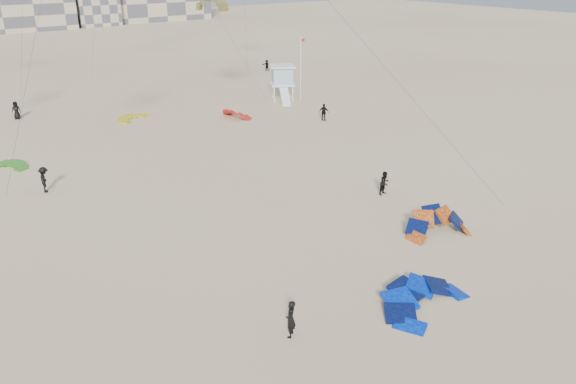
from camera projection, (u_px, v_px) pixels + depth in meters
ground at (333, 311)px, 26.72m from camera, size 320.00×320.00×0.00m
kite_ground_blue at (424, 305)px, 27.19m from camera, size 5.78×6.00×2.48m
kite_ground_orange at (437, 234)px, 34.13m from camera, size 5.13×5.13×4.15m
kite_ground_green at (8, 168)px, 44.95m from camera, size 4.46×4.47×1.02m
kite_ground_red_far at (236, 118)px, 58.95m from camera, size 4.07×3.92×3.00m
kite_ground_yellow at (133, 119)px, 58.47m from camera, size 4.46×4.57×0.65m
kitesurfer_main at (291, 319)px, 24.61m from camera, size 0.77×0.75×1.79m
kitesurfer_b at (385, 183)px, 39.57m from camera, size 0.93×0.78×1.71m
kitesurfer_c at (44, 180)px, 39.91m from camera, size 0.98×1.35×1.89m
kitesurfer_d at (324, 112)px, 57.50m from camera, size 0.98×1.10×1.78m
kitesurfer_e at (16, 110)px, 58.08m from camera, size 1.08×0.92×1.87m
kitesurfer_f at (267, 65)px, 83.06m from camera, size 1.07×1.56×1.61m
kite_fly_olive at (211, 3)px, 57.99m from camera, size 6.27×6.62×11.48m
lifeguard_tower_near at (282, 83)px, 65.69m from camera, size 3.85×6.02×4.01m
flagpole at (301, 67)px, 64.66m from camera, size 0.60×0.09×7.35m
condo_fill_right at (93, 4)px, 137.44m from camera, size 10.00×10.00×10.00m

